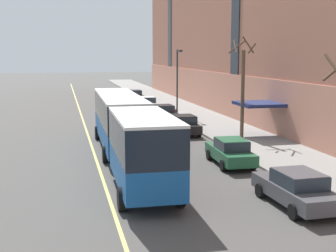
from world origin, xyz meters
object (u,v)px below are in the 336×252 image
Objects in this scene: fire_hydrant at (176,112)px; parked_car_darkgray_2 at (296,189)px; city_bus at (126,127)px; parked_car_black_6 at (164,113)px; street_lamp at (178,75)px; street_tree_mid_block at (243,87)px; parked_car_black_0 at (184,125)px; parked_car_black_5 at (135,96)px; parked_car_white_3 at (147,103)px; parked_car_green_4 at (230,152)px.

parked_car_darkgray_2 is at bearing -93.49° from fire_hydrant.
fire_hydrant is at bearing 68.08° from city_bus.
parked_car_darkgray_2 and parked_car_black_6 have the same top height.
street_tree_mid_block is at bearing -82.11° from street_lamp.
fire_hydrant is at bearing 103.13° from street_lamp.
parked_car_black_0 is 6.28× the size of fire_hydrant.
parked_car_black_5 is 18.42m from parked_car_black_6.
parked_car_green_4 is at bearing -90.00° from parked_car_white_3.
street_lamp is at bearing 67.35° from city_bus.
parked_car_white_3 is 1.01× the size of parked_car_black_6.
parked_car_white_3 is at bearing 90.15° from parked_car_darkgray_2.
parked_car_black_6 is 0.69× the size of street_lamp.
street_tree_mid_block is at bearing 76.68° from parked_car_darkgray_2.
street_tree_mid_block is at bearing -79.14° from parked_car_white_3.
city_bus reaches higher than parked_car_white_3.
parked_car_black_0 is 10.54m from parked_car_green_4.
parked_car_black_0 is at bearing 90.30° from parked_car_darkgray_2.
parked_car_black_0 is 10.39m from fire_hydrant.
street_lamp is 3.76m from fire_hydrant.
parked_car_darkgray_2 and parked_car_white_3 have the same top height.
city_bus reaches higher than fire_hydrant.
parked_car_black_5 is at bearing 89.27° from parked_car_white_3.
parked_car_green_4 is 18.22m from parked_car_black_6.
street_tree_mid_block reaches higher than parked_car_darkgray_2.
parked_car_black_0 is 7.68m from parked_car_black_6.
street_tree_mid_block reaches higher than fire_hydrant.
parked_car_green_4 is (-0.09, 7.65, -0.00)m from parked_car_darkgray_2.
parked_car_darkgray_2 is 44.29m from parked_car_black_5.
parked_car_black_6 is at bearing 89.86° from parked_car_green_4.
street_tree_mid_block is at bearing -38.73° from parked_car_black_0.
parked_car_black_5 is (0.13, 36.64, -0.00)m from parked_car_green_4.
parked_car_black_0 is 0.68× the size of street_lamp.
street_lamp reaches higher than parked_car_white_3.
street_lamp is at bearing 78.86° from parked_car_black_0.
street_lamp is at bearing 84.59° from parked_car_green_4.
parked_car_darkgray_2 is 1.12× the size of parked_car_black_5.
street_tree_mid_block reaches higher than parked_car_green_4.
parked_car_black_0 is at bearing -90.01° from parked_car_white_3.
fire_hydrant is at bearing -83.89° from parked_car_black_5.
city_bus is at bearing 121.71° from parked_car_darkgray_2.
street_tree_mid_block reaches higher than parked_car_black_5.
parked_car_white_3 is at bearing 90.29° from parked_car_black_6.
city_bus is 6.22m from parked_car_green_4.
city_bus is 4.13× the size of parked_car_darkgray_2.
parked_car_black_6 is 4.46m from street_lamp.
parked_car_green_4 is 1.08× the size of parked_car_black_5.
parked_car_black_5 is 0.95× the size of parked_car_black_6.
fire_hydrant is (1.73, 28.41, -0.29)m from parked_car_darkgray_2.
parked_car_darkgray_2 is 0.73× the size of street_lamp.
city_bus reaches higher than parked_car_black_5.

